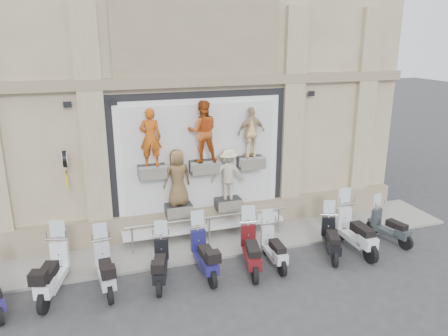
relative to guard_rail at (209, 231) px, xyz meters
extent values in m
plane|color=#313134|center=(0.00, -2.00, -0.47)|extent=(90.00, 90.00, 0.00)
cube|color=gray|center=(0.00, 0.10, -0.43)|extent=(16.00, 2.20, 0.08)
cube|color=black|center=(0.00, 0.96, 1.93)|extent=(5.60, 0.10, 4.30)
cube|color=white|center=(0.00, 0.90, 1.93)|extent=(5.10, 0.06, 3.90)
cube|color=white|center=(0.00, 0.86, 1.93)|extent=(4.70, 0.04, 3.60)
cube|color=white|center=(0.00, 0.55, -0.05)|extent=(5.10, 0.75, 0.10)
cube|color=#28282B|center=(-1.55, 0.59, 1.86)|extent=(0.80, 0.50, 0.35)
imported|color=#D65912|center=(-1.55, 0.59, 2.88)|extent=(0.69, 0.53, 1.69)
cube|color=#28282B|center=(0.00, 0.59, 1.86)|extent=(0.80, 0.50, 0.35)
imported|color=#984215|center=(0.00, 0.59, 2.95)|extent=(0.99, 0.83, 1.84)
cube|color=#28282B|center=(1.55, 0.59, 1.86)|extent=(0.80, 0.50, 0.35)
imported|color=#DFBF8B|center=(1.55, 0.59, 2.82)|extent=(0.96, 0.50, 1.57)
cube|color=#28282B|center=(-0.80, 0.59, 0.56)|extent=(0.80, 0.50, 0.35)
imported|color=brown|center=(-0.80, 0.59, 1.60)|extent=(0.92, 0.68, 1.73)
cube|color=#28282B|center=(0.80, 0.59, 0.56)|extent=(0.80, 0.50, 0.35)
imported|color=beige|center=(0.80, 0.59, 1.55)|extent=(1.17, 0.86, 1.63)
cube|color=black|center=(-3.90, 0.72, 2.49)|extent=(0.06, 0.56, 0.06)
cylinder|color=black|center=(-3.90, 0.45, 2.49)|extent=(0.10, 0.46, 0.46)
cube|color=yellow|center=(-3.90, 0.45, 1.89)|extent=(0.04, 0.50, 0.38)
camera|label=1|loc=(-3.33, -11.63, 5.68)|focal=35.00mm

